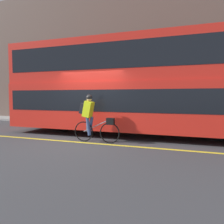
# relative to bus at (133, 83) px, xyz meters

# --- Properties ---
(ground_plane) EXTENTS (80.00, 80.00, 0.00)m
(ground_plane) POSITION_rel_bus_xyz_m (-1.31, -1.81, -2.10)
(ground_plane) COLOR #38383A
(road_center_line) EXTENTS (50.00, 0.14, 0.01)m
(road_center_line) POSITION_rel_bus_xyz_m (-1.31, -1.96, -2.10)
(road_center_line) COLOR yellow
(road_center_line) RESTS_ON ground_plane
(sidewalk_curb) EXTENTS (60.00, 1.65, 0.11)m
(sidewalk_curb) POSITION_rel_bus_xyz_m (-1.31, 3.21, -2.04)
(sidewalk_curb) COLOR gray
(sidewalk_curb) RESTS_ON ground_plane
(building_facade) EXTENTS (60.00, 0.30, 8.42)m
(building_facade) POSITION_rel_bus_xyz_m (-1.31, 4.19, 2.11)
(building_facade) COLOR brown
(building_facade) RESTS_ON ground_plane
(bus) EXTENTS (10.24, 2.48, 3.79)m
(bus) POSITION_rel_bus_xyz_m (0.00, 0.00, 0.00)
(bus) COLOR black
(bus) RESTS_ON ground_plane
(cyclist_on_bike) EXTENTS (1.67, 0.32, 1.64)m
(cyclist_on_bike) POSITION_rel_bus_xyz_m (-1.00, -1.76, -1.22)
(cyclist_on_bike) COLOR black
(cyclist_on_bike) RESTS_ON ground_plane
(street_sign_post) EXTENTS (0.36, 0.09, 2.77)m
(street_sign_post) POSITION_rel_bus_xyz_m (1.69, 3.12, -0.45)
(street_sign_post) COLOR #59595B
(street_sign_post) RESTS_ON sidewalk_curb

